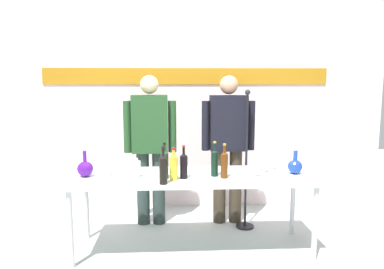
{
  "coord_description": "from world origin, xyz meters",
  "views": [
    {
      "loc": [
        -0.2,
        -3.38,
        1.61
      ],
      "look_at": [
        0.0,
        0.15,
        1.1
      ],
      "focal_mm": 34.63,
      "sensor_mm": 36.0,
      "label": 1
    }
  ],
  "objects_px": {
    "display_table": "(193,181)",
    "wine_bottle_5": "(163,169)",
    "presenter_left": "(150,141)",
    "wine_glass_right_0": "(256,167)",
    "wine_glass_left_1": "(135,162)",
    "decanter_blue_right": "(295,166)",
    "decanter_blue_left": "(85,169)",
    "wine_bottle_2": "(174,166)",
    "wine_bottle_1": "(165,164)",
    "wine_glass_right_1": "(272,158)",
    "wine_glass_right_2": "(265,161)",
    "wine_bottle_3": "(184,165)",
    "wine_bottle_0": "(224,164)",
    "microphone_stand": "(246,183)",
    "wine_bottle_4": "(215,162)",
    "wine_glass_left_0": "(111,164)",
    "wine_glass_left_2": "(138,166)",
    "wine_glass_right_3": "(268,158)",
    "presenter_right": "(228,140)"
  },
  "relations": [
    {
      "from": "presenter_right",
      "to": "wine_glass_left_2",
      "type": "distance_m",
      "value": 1.2
    },
    {
      "from": "wine_glass_left_0",
      "to": "wine_glass_right_2",
      "type": "height_order",
      "value": "wine_glass_right_2"
    },
    {
      "from": "decanter_blue_left",
      "to": "wine_bottle_2",
      "type": "xyz_separation_m",
      "value": [
        0.81,
        -0.16,
        0.05
      ]
    },
    {
      "from": "wine_bottle_5",
      "to": "wine_glass_left_2",
      "type": "bearing_deg",
      "value": 134.15
    },
    {
      "from": "wine_bottle_1",
      "to": "wine_glass_right_3",
      "type": "distance_m",
      "value": 1.13
    },
    {
      "from": "wine_glass_left_0",
      "to": "wine_glass_left_1",
      "type": "xyz_separation_m",
      "value": [
        0.21,
        0.13,
        -0.01
      ]
    },
    {
      "from": "wine_glass_right_2",
      "to": "wine_glass_right_3",
      "type": "xyz_separation_m",
      "value": [
        0.1,
        0.24,
        -0.02
      ]
    },
    {
      "from": "display_table",
      "to": "wine_glass_left_1",
      "type": "xyz_separation_m",
      "value": [
        -0.55,
        0.16,
        0.15
      ]
    },
    {
      "from": "display_table",
      "to": "wine_glass_right_2",
      "type": "distance_m",
      "value": 0.71
    },
    {
      "from": "decanter_blue_left",
      "to": "wine_bottle_3",
      "type": "relative_size",
      "value": 0.8
    },
    {
      "from": "presenter_left",
      "to": "wine_bottle_1",
      "type": "distance_m",
      "value": 0.82
    },
    {
      "from": "wine_bottle_0",
      "to": "wine_glass_left_2",
      "type": "height_order",
      "value": "wine_bottle_0"
    },
    {
      "from": "wine_bottle_0",
      "to": "wine_bottle_2",
      "type": "relative_size",
      "value": 1.09
    },
    {
      "from": "wine_bottle_0",
      "to": "wine_glass_right_1",
      "type": "distance_m",
      "value": 0.58
    },
    {
      "from": "wine_glass_left_0",
      "to": "wine_glass_left_1",
      "type": "bearing_deg",
      "value": 30.62
    },
    {
      "from": "wine_glass_left_2",
      "to": "wine_glass_right_3",
      "type": "relative_size",
      "value": 1.17
    },
    {
      "from": "decanter_blue_right",
      "to": "wine_bottle_4",
      "type": "xyz_separation_m",
      "value": [
        -0.77,
        -0.04,
        0.06
      ]
    },
    {
      "from": "wine_bottle_3",
      "to": "microphone_stand",
      "type": "xyz_separation_m",
      "value": [
        0.7,
        0.62,
        -0.35
      ]
    },
    {
      "from": "decanter_blue_right",
      "to": "wine_glass_right_3",
      "type": "xyz_separation_m",
      "value": [
        -0.18,
        0.29,
        0.02
      ]
    },
    {
      "from": "wine_bottle_1",
      "to": "wine_bottle_5",
      "type": "xyz_separation_m",
      "value": [
        -0.01,
        -0.18,
        -0.0
      ]
    },
    {
      "from": "display_table",
      "to": "wine_bottle_5",
      "type": "relative_size",
      "value": 6.85
    },
    {
      "from": "wine_glass_right_0",
      "to": "microphone_stand",
      "type": "bearing_deg",
      "value": 87.29
    },
    {
      "from": "decanter_blue_right",
      "to": "wine_bottle_4",
      "type": "distance_m",
      "value": 0.78
    },
    {
      "from": "wine_glass_left_1",
      "to": "wine_glass_right_2",
      "type": "height_order",
      "value": "wine_glass_right_2"
    },
    {
      "from": "wine_bottle_2",
      "to": "microphone_stand",
      "type": "distance_m",
      "value": 1.09
    },
    {
      "from": "wine_glass_left_2",
      "to": "wine_glass_right_3",
      "type": "distance_m",
      "value": 1.34
    },
    {
      "from": "wine_bottle_3",
      "to": "wine_glass_right_0",
      "type": "bearing_deg",
      "value": 1.46
    },
    {
      "from": "display_table",
      "to": "presenter_left",
      "type": "relative_size",
      "value": 1.36
    },
    {
      "from": "wine_bottle_0",
      "to": "wine_glass_right_1",
      "type": "height_order",
      "value": "wine_bottle_0"
    },
    {
      "from": "wine_bottle_3",
      "to": "wine_glass_left_0",
      "type": "distance_m",
      "value": 0.7
    },
    {
      "from": "wine_bottle_1",
      "to": "wine_glass_right_0",
      "type": "xyz_separation_m",
      "value": [
        0.84,
        0.01,
        -0.04
      ]
    },
    {
      "from": "decanter_blue_left",
      "to": "wine_glass_right_2",
      "type": "xyz_separation_m",
      "value": [
        1.69,
        0.05,
        0.04
      ]
    },
    {
      "from": "wine_glass_right_0",
      "to": "microphone_stand",
      "type": "xyz_separation_m",
      "value": [
        0.03,
        0.6,
        -0.32
      ]
    },
    {
      "from": "presenter_left",
      "to": "wine_glass_right_0",
      "type": "relative_size",
      "value": 12.71
    },
    {
      "from": "wine_bottle_1",
      "to": "microphone_stand",
      "type": "xyz_separation_m",
      "value": [
        0.87,
        0.62,
        -0.36
      ]
    },
    {
      "from": "wine_bottle_0",
      "to": "wine_bottle_3",
      "type": "relative_size",
      "value": 1.04
    },
    {
      "from": "wine_glass_left_1",
      "to": "wine_glass_right_0",
      "type": "xyz_separation_m",
      "value": [
        1.13,
        -0.27,
        0.0
      ]
    },
    {
      "from": "wine_bottle_4",
      "to": "wine_bottle_5",
      "type": "bearing_deg",
      "value": -152.18
    },
    {
      "from": "display_table",
      "to": "wine_bottle_5",
      "type": "xyz_separation_m",
      "value": [
        -0.27,
        -0.3,
        0.19
      ]
    },
    {
      "from": "wine_bottle_0",
      "to": "wine_glass_right_0",
      "type": "bearing_deg",
      "value": 3.97
    },
    {
      "from": "wine_bottle_1",
      "to": "wine_glass_right_1",
      "type": "relative_size",
      "value": 2.04
    },
    {
      "from": "presenter_right",
      "to": "wine_glass_right_0",
      "type": "xyz_separation_m",
      "value": [
        0.14,
        -0.78,
        -0.12
      ]
    },
    {
      "from": "decanter_blue_left",
      "to": "wine_bottle_3",
      "type": "bearing_deg",
      "value": -6.97
    },
    {
      "from": "presenter_right",
      "to": "wine_glass_right_1",
      "type": "xyz_separation_m",
      "value": [
        0.36,
        -0.53,
        -0.1
      ]
    },
    {
      "from": "wine_bottle_3",
      "to": "wine_bottle_0",
      "type": "bearing_deg",
      "value": -0.61
    },
    {
      "from": "decanter_blue_right",
      "to": "wine_glass_left_1",
      "type": "height_order",
      "value": "decanter_blue_right"
    },
    {
      "from": "wine_bottle_1",
      "to": "microphone_stand",
      "type": "bearing_deg",
      "value": 35.3
    },
    {
      "from": "decanter_blue_right",
      "to": "microphone_stand",
      "type": "height_order",
      "value": "microphone_stand"
    },
    {
      "from": "decanter_blue_right",
      "to": "wine_bottle_0",
      "type": "bearing_deg",
      "value": -170.62
    },
    {
      "from": "presenter_right",
      "to": "microphone_stand",
      "type": "relative_size",
      "value": 1.1
    }
  ]
}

